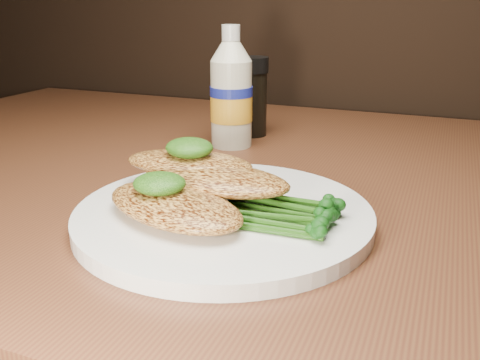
% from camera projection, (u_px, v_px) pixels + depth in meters
% --- Properties ---
extents(plate, '(0.28, 0.28, 0.01)m').
position_uv_depth(plate, '(224.00, 215.00, 0.50)').
color(plate, white).
rests_on(plate, dining_table).
extents(chicken_front, '(0.17, 0.13, 0.02)m').
position_uv_depth(chicken_front, '(174.00, 206.00, 0.47)').
color(chicken_front, gold).
rests_on(chicken_front, plate).
extents(chicken_mid, '(0.16, 0.09, 0.02)m').
position_uv_depth(chicken_mid, '(215.00, 179.00, 0.52)').
color(chicken_mid, gold).
rests_on(chicken_mid, plate).
extents(chicken_back, '(0.14, 0.08, 0.02)m').
position_uv_depth(chicken_back, '(189.00, 163.00, 0.55)').
color(chicken_back, gold).
rests_on(chicken_back, plate).
extents(pesto_front, '(0.05, 0.05, 0.02)m').
position_uv_depth(pesto_front, '(159.00, 183.00, 0.48)').
color(pesto_front, '#0D3608').
rests_on(pesto_front, chicken_front).
extents(pesto_back, '(0.06, 0.06, 0.02)m').
position_uv_depth(pesto_back, '(189.00, 148.00, 0.54)').
color(pesto_back, '#0D3608').
rests_on(pesto_back, chicken_back).
extents(broccolini_bundle, '(0.16, 0.14, 0.02)m').
position_uv_depth(broccolini_bundle, '(274.00, 207.00, 0.48)').
color(broccolini_bundle, '#204C10').
rests_on(broccolini_bundle, plate).
extents(mayo_bottle, '(0.08, 0.08, 0.17)m').
position_uv_depth(mayo_bottle, '(231.00, 87.00, 0.74)').
color(mayo_bottle, beige).
rests_on(mayo_bottle, dining_table).
extents(pepper_grinder, '(0.06, 0.06, 0.12)m').
position_uv_depth(pepper_grinder, '(252.00, 97.00, 0.81)').
color(pepper_grinder, black).
rests_on(pepper_grinder, dining_table).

